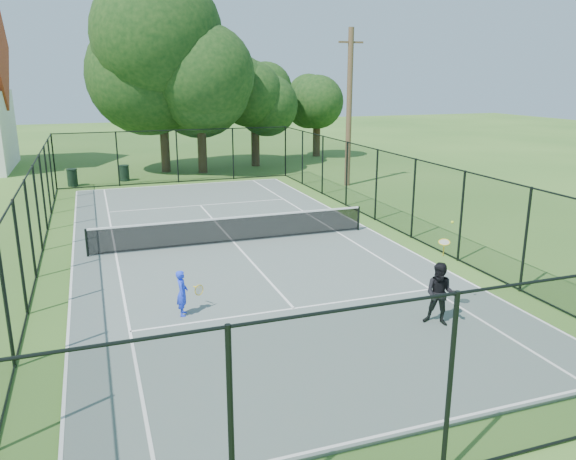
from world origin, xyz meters
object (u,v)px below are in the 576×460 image
object	(u,v)px
trash_bin_right	(124,173)
player_black	(440,294)
utility_pole	(349,108)
trash_bin_left	(72,177)
player_blue	(182,293)
tennis_net	(233,228)

from	to	relation	value
trash_bin_right	player_black	distance (m)	23.71
trash_bin_right	utility_pole	bearing A→B (deg)	-25.43
utility_pole	player_black	bearing A→B (deg)	-108.30
trash_bin_left	trash_bin_right	distance (m)	2.92
trash_bin_left	utility_pole	bearing A→B (deg)	-18.34
utility_pole	player_black	distance (m)	18.68
player_black	player_blue	bearing A→B (deg)	155.60
trash_bin_left	tennis_net	bearing A→B (deg)	-67.56
trash_bin_right	player_black	world-z (taller)	player_black
trash_bin_right	player_blue	world-z (taller)	player_blue
trash_bin_left	player_blue	bearing A→B (deg)	-81.48
tennis_net	player_black	world-z (taller)	player_black
trash_bin_right	player_black	xyz separation A→B (m)	(5.86, -22.97, 0.37)
player_blue	trash_bin_right	bearing A→B (deg)	90.33
tennis_net	utility_pole	world-z (taller)	utility_pole
tennis_net	player_blue	distance (m)	6.45
utility_pole	player_black	size ratio (longest dim) A/B	3.45
trash_bin_right	player_black	bearing A→B (deg)	-75.68
tennis_net	trash_bin_left	size ratio (longest dim) A/B	10.46
trash_bin_left	trash_bin_right	xyz separation A→B (m)	(2.82, 0.74, -0.02)
player_blue	trash_bin_left	bearing A→B (deg)	98.52
trash_bin_left	player_blue	distance (m)	19.84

